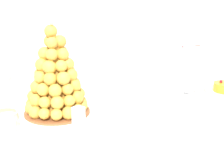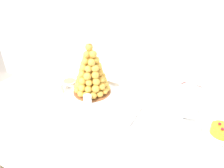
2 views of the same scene
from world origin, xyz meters
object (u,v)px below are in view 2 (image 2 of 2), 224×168
at_px(croquembouche, 91,72).
at_px(dessert_cup_mid_left, 88,100).
at_px(fruit_tart_plate, 221,132).
at_px(creme_brulee_ramekin, 70,82).
at_px(dessert_cup_centre, 121,112).
at_px(dessert_cup_left, 59,88).
at_px(macaron_goblet, 189,98).
at_px(serving_tray, 96,96).
at_px(wine_glass, 84,62).

distance_m(croquembouche, dessert_cup_mid_left, 0.17).
xyz_separation_m(dessert_cup_mid_left, fruit_tart_plate, (0.72, 0.11, -0.02)).
height_order(croquembouche, dessert_cup_mid_left, croquembouche).
height_order(creme_brulee_ramekin, fruit_tart_plate, fruit_tart_plate).
bearing_deg(creme_brulee_ramekin, dessert_cup_centre, -15.21).
xyz_separation_m(dessert_cup_left, macaron_goblet, (0.76, 0.13, 0.10)).
bearing_deg(serving_tray, fruit_tart_plate, 1.48).
bearing_deg(fruit_tart_plate, dessert_cup_centre, -167.42).
xyz_separation_m(croquembouche, wine_glass, (-0.17, 0.17, -0.03)).
bearing_deg(macaron_goblet, creme_brulee_ramekin, -178.30).
height_order(macaron_goblet, wine_glass, macaron_goblet).
distance_m(serving_tray, creme_brulee_ramekin, 0.23).
height_order(dessert_cup_mid_left, creme_brulee_ramekin, dessert_cup_mid_left).
bearing_deg(dessert_cup_centre, creme_brulee_ramekin, 164.79).
xyz_separation_m(croquembouche, macaron_goblet, (0.58, 0.03, -0.01)).
bearing_deg(creme_brulee_ramekin, dessert_cup_mid_left, -27.76).
relative_size(dessert_cup_left, creme_brulee_ramekin, 0.63).
distance_m(serving_tray, dessert_cup_centre, 0.24).
xyz_separation_m(dessert_cup_centre, creme_brulee_ramekin, (-0.45, 0.12, -0.01)).
relative_size(dessert_cup_left, dessert_cup_mid_left, 1.07).
xyz_separation_m(dessert_cup_centre, fruit_tart_plate, (0.50, 0.11, -0.01)).
height_order(croquembouche, dessert_cup_centre, croquembouche).
distance_m(dessert_cup_left, dessert_cup_centre, 0.45).
height_order(dessert_cup_mid_left, wine_glass, wine_glass).
bearing_deg(dessert_cup_centre, macaron_goblet, 24.96).
bearing_deg(wine_glass, fruit_tart_plate, -10.56).
distance_m(dessert_cup_left, wine_glass, 0.28).
height_order(creme_brulee_ramekin, macaron_goblet, macaron_goblet).
bearing_deg(dessert_cup_mid_left, fruit_tart_plate, 8.77).
bearing_deg(dessert_cup_mid_left, wine_glass, 127.87).
bearing_deg(dessert_cup_left, croquembouche, 30.15).
bearing_deg(wine_glass, dessert_cup_mid_left, -52.13).
height_order(serving_tray, macaron_goblet, macaron_goblet).
bearing_deg(macaron_goblet, croquembouche, -177.46).
relative_size(serving_tray, wine_glass, 3.92).
bearing_deg(serving_tray, croquembouche, 147.72).
bearing_deg(dessert_cup_centre, wine_glass, 147.11).
xyz_separation_m(dessert_cup_left, dessert_cup_centre, (0.45, -0.02, -0.01)).
bearing_deg(creme_brulee_ramekin, dessert_cup_left, -87.63).
distance_m(croquembouche, dessert_cup_left, 0.24).
bearing_deg(dessert_cup_left, macaron_goblet, 9.73).
bearing_deg(croquembouche, dessert_cup_centre, -24.15).
distance_m(dessert_cup_mid_left, creme_brulee_ramekin, 0.26).
height_order(dessert_cup_centre, macaron_goblet, macaron_goblet).
relative_size(dessert_cup_left, macaron_goblet, 0.26).
xyz_separation_m(creme_brulee_ramekin, fruit_tart_plate, (0.95, -0.01, -0.01)).
distance_m(creme_brulee_ramekin, fruit_tart_plate, 0.95).
relative_size(dessert_cup_left, fruit_tart_plate, 0.31).
bearing_deg(fruit_tart_plate, macaron_goblet, 169.07).
height_order(dessert_cup_left, macaron_goblet, macaron_goblet).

